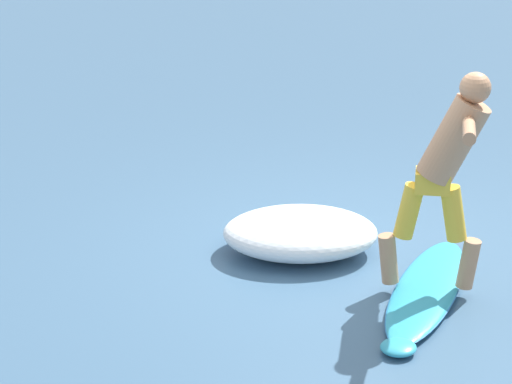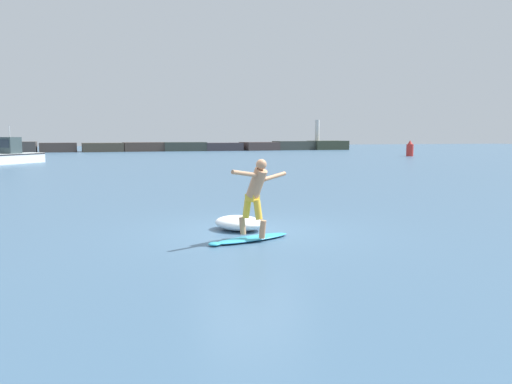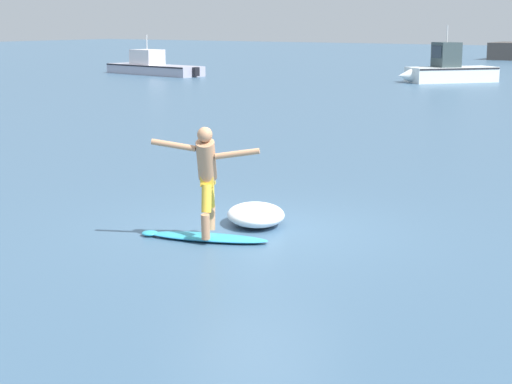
% 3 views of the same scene
% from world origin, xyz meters
% --- Properties ---
extents(ground_plane, '(200.00, 200.00, 0.00)m').
position_xyz_m(ground_plane, '(0.00, 0.00, 0.00)').
color(ground_plane, '#406280').
extents(rock_jetty_breakwater, '(51.87, 5.10, 4.70)m').
position_xyz_m(rock_jetty_breakwater, '(8.70, 62.00, 0.67)').
color(rock_jetty_breakwater, '#46413E').
rests_on(rock_jetty_breakwater, ground).
extents(surfboard, '(2.05, 1.07, 0.22)m').
position_xyz_m(surfboard, '(-0.31, -0.91, 0.04)').
color(surfboard, '#30A2C0').
rests_on(surfboard, ground).
extents(surfer, '(1.45, 1.00, 1.69)m').
position_xyz_m(surfer, '(-0.22, -0.99, 1.09)').
color(surfer, tan).
rests_on(surfer, surfboard).
extents(small_boat_offshore, '(4.46, 5.16, 3.03)m').
position_xyz_m(small_boat_offshore, '(-10.19, 33.16, 0.64)').
color(small_boat_offshore, white).
rests_on(small_boat_offshore, ground).
extents(channel_marker_buoy, '(0.76, 0.76, 1.74)m').
position_xyz_m(channel_marker_buoy, '(28.91, 36.04, 0.78)').
color(channel_marker_buoy, red).
rests_on(channel_marker_buoy, ground).
extents(wave_foam_at_tail, '(1.53, 1.58, 0.35)m').
position_xyz_m(wave_foam_at_tail, '(-0.24, 0.33, 0.17)').
color(wave_foam_at_tail, white).
rests_on(wave_foam_at_tail, ground).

